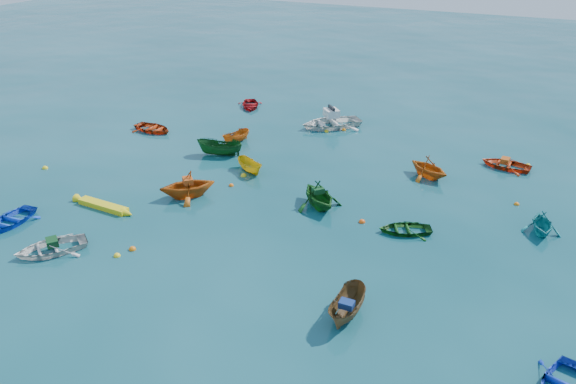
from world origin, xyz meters
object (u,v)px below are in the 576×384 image
at_px(dinghy_blue_sw, 11,224).
at_px(kayak_yellow, 104,208).
at_px(motorboat_white, 331,127).
at_px(dinghy_white_near, 52,252).

bearing_deg(dinghy_blue_sw, kayak_yellow, 41.97).
bearing_deg(motorboat_white, dinghy_white_near, -57.71).
relative_size(dinghy_blue_sw, motorboat_white, 0.66).
bearing_deg(kayak_yellow, dinghy_blue_sw, 139.33).
height_order(kayak_yellow, motorboat_white, motorboat_white).
xyz_separation_m(dinghy_blue_sw, kayak_yellow, (3.42, 3.53, 0.00)).
distance_m(dinghy_blue_sw, kayak_yellow, 4.91).
distance_m(dinghy_blue_sw, dinghy_white_near, 4.36).
bearing_deg(kayak_yellow, dinghy_white_near, -167.23).
distance_m(dinghy_white_near, kayak_yellow, 4.79).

